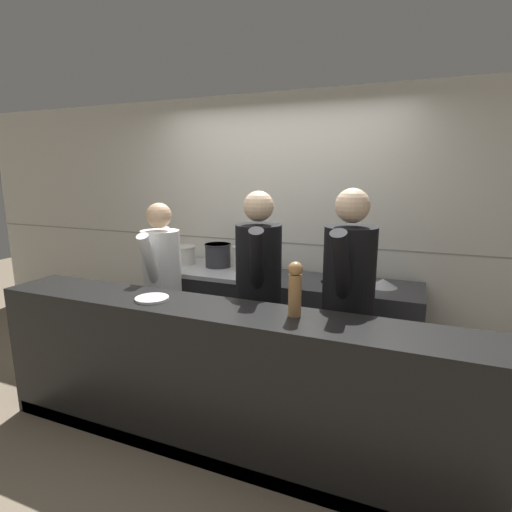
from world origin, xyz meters
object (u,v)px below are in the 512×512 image
Objects in this scene: stock_pot at (182,254)px; chef_sous at (258,291)px; chefs_knife at (336,285)px; mixing_bowl_steel at (383,283)px; pepper_mill at (295,288)px; sauce_pot at (218,255)px; braising_pot at (246,257)px; chef_head_cook at (162,285)px; chef_line at (348,301)px; oven_range at (214,311)px; plated_dish_main at (152,299)px.

stock_pot is 1.34m from chef_sous.
chef_sous is at bearing -129.19° from chefs_knife.
mixing_bowl_steel is 0.14× the size of chef_sous.
pepper_mill reaches higher than stock_pot.
mixing_bowl_steel is at bearing 18.39° from chefs_knife.
sauce_pot is 1.24m from chefs_knife.
chef_head_cook is (-0.48, -0.69, -0.15)m from braising_pot.
chefs_knife is at bearing -7.81° from braising_pot.
braising_pot is 1.36m from chef_line.
stock_pot is at bearing -179.14° from braising_pot.
mixing_bowl_steel is at bearing 11.17° from chef_head_cook.
mixing_bowl_steel is at bearing 20.89° from chef_sous.
pepper_mill is 0.75m from chef_sous.
stock_pot is 2.03m from pepper_mill.
chef_sous reaches higher than sauce_pot.
braising_pot reaches higher than stock_pot.
chef_head_cook reaches higher than braising_pot.
oven_range is 0.68× the size of chef_head_cook.
chefs_knife is at bearing -161.61° from mixing_bowl_steel.
oven_range is 1.88m from pepper_mill.
sauce_pot is 0.74m from chef_head_cook.
pepper_mill is 0.19× the size of chef_sous.
braising_pot is 0.76× the size of pepper_mill.
stock_pot is at bearing -175.55° from sauce_pot.
chef_line is at bearing -72.53° from chefs_knife.
oven_range is 0.64× the size of chef_sous.
pepper_mill reaches higher than braising_pot.
chef_head_cook is 1.60m from chef_line.
braising_pot is at bearing 179.98° from mixing_bowl_steel.
braising_pot is at bearing 5.62° from oven_range.
chef_head_cook reaches higher than oven_range.
chefs_knife is 1.50m from chef_head_cook.
stock_pot is 1.22× the size of plated_dish_main.
sauce_pot is at bearing 98.94° from plated_dish_main.
oven_range is at bearing 68.23° from chef_head_cook.
mixing_bowl_steel reaches higher than chefs_knife.
braising_pot is at bearing 124.73° from pepper_mill.
mixing_bowl_steel is at bearing 44.14° from plated_dish_main.
stock_pot is at bearing 161.39° from chef_line.
chef_head_cook reaches higher than pepper_mill.
braising_pot is 1.05× the size of mixing_bowl_steel.
braising_pot reaches higher than oven_range.
chef_line is at bearing -13.12° from chef_head_cook.
chef_head_cook is (-1.76, -0.69, -0.03)m from mixing_bowl_steel.
pepper_mill is at bearing 4.24° from plated_dish_main.
sauce_pot reaches higher than chefs_knife.
chef_head_cook reaches higher than chefs_knife.
chefs_knife is 0.23× the size of chef_head_cook.
chef_sous reaches higher than chef_head_cook.
chef_sous reaches higher than plated_dish_main.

